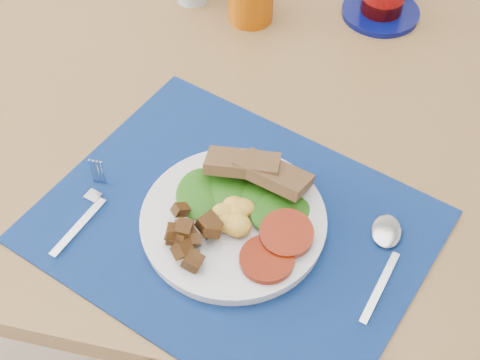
{
  "coord_description": "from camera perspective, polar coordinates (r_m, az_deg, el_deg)",
  "views": [
    {
      "loc": [
        0.34,
        -0.56,
        1.5
      ],
      "look_at": [
        0.21,
        -0.0,
        0.8
      ],
      "focal_mm": 50.0,
      "sensor_mm": 36.0,
      "label": 1
    }
  ],
  "objects": [
    {
      "name": "fork",
      "position": [
        0.96,
        -12.84,
        -2.26
      ],
      "size": [
        0.04,
        0.16,
        0.0
      ],
      "rotation": [
        0.0,
        0.0,
        -0.3
      ],
      "color": "#B2B5BA",
      "rests_on": "placemat"
    },
    {
      "name": "placemat",
      "position": [
        0.92,
        -0.56,
        -3.94
      ],
      "size": [
        0.61,
        0.55,
        0.0
      ],
      "primitive_type": "cube",
      "rotation": [
        0.0,
        0.0,
        -0.36
      ],
      "color": "black",
      "rests_on": "table"
    },
    {
      "name": "table",
      "position": [
        1.18,
        -7.75,
        4.92
      ],
      "size": [
        1.4,
        0.9,
        0.75
      ],
      "color": "brown",
      "rests_on": "ground"
    },
    {
      "name": "spoon",
      "position": [
        0.91,
        12.21,
        -5.77
      ],
      "size": [
        0.04,
        0.17,
        0.01
      ],
      "rotation": [
        0.0,
        0.0,
        -0.28
      ],
      "color": "#B2B5BA",
      "rests_on": "placemat"
    },
    {
      "name": "breakfast_plate",
      "position": [
        0.9,
        -0.93,
        -3.35
      ],
      "size": [
        0.25,
        0.25,
        0.06
      ],
      "rotation": [
        0.0,
        0.0,
        -0.07
      ],
      "color": "silver",
      "rests_on": "placemat"
    }
  ]
}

